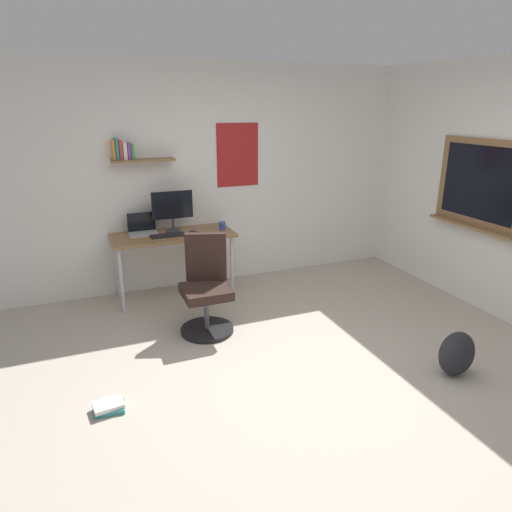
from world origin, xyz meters
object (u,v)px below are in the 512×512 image
office_chair (206,291)px  backpack (457,354)px  laptop (143,229)px  monitor_primary (172,208)px  book_stack_on_floor (109,407)px  desk (173,241)px  keyboard (168,235)px  coffee_mug (222,226)px  computer_mouse (193,232)px

office_chair → backpack: size_ratio=2.46×
laptop → backpack: bearing=-51.5°
monitor_primary → book_stack_on_floor: monitor_primary is taller
book_stack_on_floor → desk: bearing=64.4°
keyboard → backpack: bearing=-52.4°
monitor_primary → coffee_mug: 0.60m
monitor_primary → coffee_mug: bearing=-12.2°
desk → coffee_mug: (0.58, -0.02, 0.13)m
computer_mouse → laptop: bearing=157.3°
keyboard → book_stack_on_floor: 2.15m
desk → book_stack_on_floor: desk is taller
office_chair → monitor_primary: (-0.08, 1.03, 0.61)m
computer_mouse → monitor_primary: bearing=136.8°
keyboard → computer_mouse: 0.28m
desk → office_chair: 0.97m
computer_mouse → backpack: bearing=-56.9°
keyboard → backpack: (1.85, -2.41, -0.57)m
office_chair → computer_mouse: 0.94m
book_stack_on_floor → laptop: bearing=73.4°
monitor_primary → keyboard: bearing=-121.2°
desk → coffee_mug: coffee_mug is taller
keyboard → office_chair: bearing=-78.3°
desk → computer_mouse: size_ratio=13.01×
desk → book_stack_on_floor: (-0.92, -1.91, -0.63)m
backpack → office_chair: bearing=137.2°
laptop → keyboard: laptop is taller
desk → monitor_primary: bearing=70.2°
office_chair → computer_mouse: size_ratio=9.13×
office_chair → keyboard: bearing=101.7°
backpack → desk: bearing=125.7°
laptop → computer_mouse: 0.56m
coffee_mug → book_stack_on_floor: 2.53m
office_chair → computer_mouse: (0.10, 0.86, 0.36)m
office_chair → book_stack_on_floor: bearing=-136.4°
keyboard → backpack: 3.09m
keyboard → backpack: size_ratio=0.96×
monitor_primary → coffee_mug: size_ratio=5.04×
laptop → book_stack_on_floor: laptop is taller
keyboard → book_stack_on_floor: keyboard is taller
laptop → monitor_primary: 0.40m
laptop → backpack: (2.09, -2.62, -0.61)m
desk → computer_mouse: bearing=-19.1°
desk → computer_mouse: 0.25m
coffee_mug → monitor_primary: bearing=167.8°
keyboard → computer_mouse: computer_mouse is taller
keyboard → book_stack_on_floor: size_ratio=1.59×
office_chair → keyboard: 0.95m
coffee_mug → backpack: 2.80m
desk → monitor_primary: (0.03, 0.09, 0.35)m
office_chair → computer_mouse: bearing=83.3°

